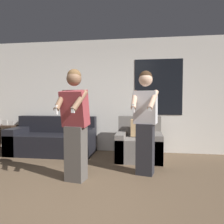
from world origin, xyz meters
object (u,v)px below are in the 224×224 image
at_px(armchair, 139,144).
at_px(couch, 53,140).
at_px(side_table, 5,129).
at_px(person_left, 75,124).
at_px(person_right, 145,121).

bearing_deg(armchair, couch, 174.66).
bearing_deg(side_table, person_left, -36.93).
bearing_deg(person_left, armchair, 56.18).
bearing_deg(person_right, side_table, 158.67).
relative_size(person_left, person_right, 0.99).
bearing_deg(side_table, couch, -8.97).
distance_m(armchair, side_table, 3.39).
height_order(armchair, person_right, person_right).
relative_size(side_table, person_left, 0.45).
bearing_deg(person_left, person_right, 23.18).
bearing_deg(person_right, person_left, -156.82).
distance_m(couch, side_table, 1.39).
height_order(armchair, person_left, person_left).
xyz_separation_m(side_table, person_right, (3.47, -1.36, 0.37)).
height_order(person_left, person_right, person_right).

